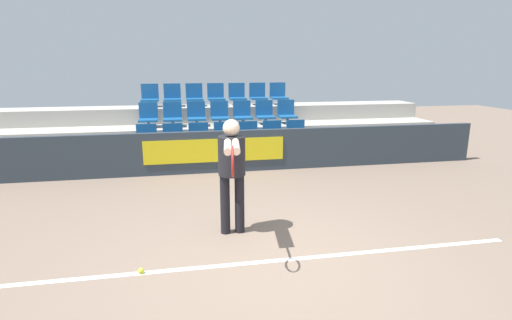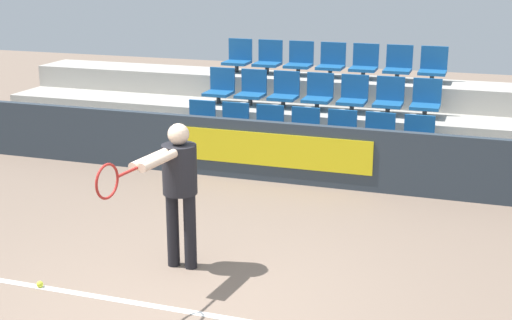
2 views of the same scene
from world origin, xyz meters
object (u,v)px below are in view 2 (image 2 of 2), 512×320
(stadium_chair_3, at_px, (303,130))
(stadium_chair_20, at_px, (433,67))
(stadium_chair_12, at_px, (389,98))
(stadium_chair_17, at_px, (331,62))
(stadium_chair_13, at_px, (426,101))
(stadium_chair_8, at_px, (252,90))
(stadium_chair_10, at_px, (318,94))
(stadium_chair_18, at_px, (364,64))
(stadium_chair_5, at_px, (378,136))
(tennis_ball, at_px, (40,284))
(stadium_chair_11, at_px, (353,96))
(stadium_chair_9, at_px, (285,92))
(stadium_chair_16, at_px, (300,61))
(stadium_chair_14, at_px, (238,58))
(stadium_chair_0, at_px, (200,122))
(stadium_chair_19, at_px, (398,65))
(stadium_chair_7, at_px, (220,88))
(stadium_chair_6, at_px, (418,139))
(stadium_chair_1, at_px, (233,124))
(tennis_player, at_px, (177,181))
(stadium_chair_2, at_px, (268,127))
(stadium_chair_15, at_px, (268,59))
(stadium_chair_4, at_px, (340,133))

(stadium_chair_3, distance_m, stadium_chair_20, 2.60)
(stadium_chair_12, distance_m, stadium_chair_17, 1.50)
(stadium_chair_12, relative_size, stadium_chair_13, 1.00)
(stadium_chair_8, distance_m, stadium_chair_10, 1.13)
(stadium_chair_8, bearing_deg, stadium_chair_18, 28.06)
(stadium_chair_10, bearing_deg, stadium_chair_5, -38.65)
(tennis_ball, bearing_deg, stadium_chair_11, 70.14)
(stadium_chair_9, xyz_separation_m, stadium_chair_16, (0.00, 0.90, 0.39))
(stadium_chair_11, relative_size, stadium_chair_14, 1.00)
(stadium_chair_0, height_order, stadium_chair_10, stadium_chair_10)
(stadium_chair_3, bearing_deg, stadium_chair_8, 141.35)
(stadium_chair_20, bearing_deg, stadium_chair_19, 180.00)
(stadium_chair_7, relative_size, stadium_chair_17, 1.00)
(stadium_chair_6, distance_m, stadium_chair_8, 2.99)
(stadium_chair_5, bearing_deg, stadium_chair_10, 141.35)
(stadium_chair_0, height_order, stadium_chair_8, stadium_chair_8)
(stadium_chair_0, bearing_deg, stadium_chair_7, 90.00)
(stadium_chair_14, bearing_deg, stadium_chair_3, -46.84)
(stadium_chair_1, xyz_separation_m, stadium_chair_10, (1.13, 0.90, 0.39))
(stadium_chair_3, relative_size, stadium_chair_5, 1.00)
(stadium_chair_14, xyz_separation_m, tennis_player, (1.37, -5.65, -0.43))
(stadium_chair_11, xyz_separation_m, stadium_chair_12, (0.57, 0.00, 0.00))
(tennis_player, bearing_deg, stadium_chair_8, 106.42)
(stadium_chair_2, height_order, stadium_chair_11, stadium_chair_11)
(stadium_chair_16, xyz_separation_m, tennis_ball, (-0.89, -6.49, -1.37))
(stadium_chair_15, bearing_deg, stadium_chair_2, -72.64)
(stadium_chair_10, xyz_separation_m, stadium_chair_13, (1.70, 0.00, 0.00))
(stadium_chair_9, height_order, stadium_chair_10, same)
(stadium_chair_1, distance_m, stadium_chair_5, 2.26)
(stadium_chair_1, bearing_deg, tennis_ball, -93.95)
(stadium_chair_12, bearing_deg, stadium_chair_20, 57.98)
(stadium_chair_9, distance_m, stadium_chair_11, 1.13)
(stadium_chair_15, height_order, stadium_chair_16, same)
(stadium_chair_1, xyz_separation_m, stadium_chair_7, (-0.57, 0.90, 0.39))
(stadium_chair_6, relative_size, stadium_chair_18, 1.00)
(stadium_chair_10, relative_size, stadium_chair_20, 1.00)
(stadium_chair_1, bearing_deg, stadium_chair_12, 21.79)
(stadium_chair_6, bearing_deg, stadium_chair_11, 141.35)
(stadium_chair_11, xyz_separation_m, stadium_chair_17, (-0.57, 0.90, 0.39))
(stadium_chair_14, xyz_separation_m, stadium_chair_17, (1.70, 0.00, 0.00))
(stadium_chair_7, bearing_deg, stadium_chair_5, -17.74)
(tennis_player, bearing_deg, stadium_chair_4, 83.75)
(stadium_chair_20, bearing_deg, stadium_chair_7, -165.07)
(stadium_chair_8, distance_m, stadium_chair_13, 2.83)
(stadium_chair_20, bearing_deg, stadium_chair_2, -141.35)
(stadium_chair_11, distance_m, stadium_chair_20, 1.50)
(stadium_chair_6, relative_size, tennis_ball, 8.66)
(stadium_chair_13, bearing_deg, stadium_chair_14, 165.07)
(stadium_chair_15, bearing_deg, stadium_chair_10, -38.65)
(stadium_chair_14, relative_size, tennis_player, 0.37)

